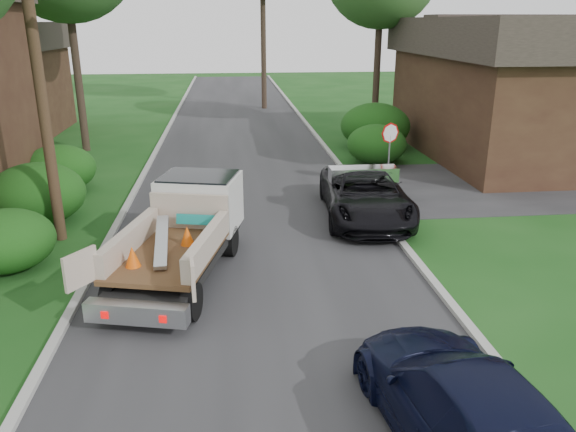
# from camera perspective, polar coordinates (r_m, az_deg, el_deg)

# --- Properties ---
(ground) EXTENTS (120.00, 120.00, 0.00)m
(ground) POSITION_cam_1_polar(r_m,az_deg,el_deg) (12.17, -2.47, -9.91)
(ground) COLOR #144112
(ground) RESTS_ON ground
(road) EXTENTS (8.00, 90.00, 0.02)m
(road) POSITION_cam_1_polar(r_m,az_deg,el_deg) (21.46, -4.22, 3.12)
(road) COLOR #28282B
(road) RESTS_ON ground
(side_street) EXTENTS (16.00, 7.00, 0.02)m
(side_street) POSITION_cam_1_polar(r_m,az_deg,el_deg) (24.06, 25.81, 3.00)
(side_street) COLOR #28282B
(side_street) RESTS_ON ground
(curb_left) EXTENTS (0.20, 90.00, 0.12)m
(curb_left) POSITION_cam_1_polar(r_m,az_deg,el_deg) (21.72, -15.11, 2.85)
(curb_left) COLOR #9E9E99
(curb_left) RESTS_ON ground
(curb_right) EXTENTS (0.20, 90.00, 0.12)m
(curb_right) POSITION_cam_1_polar(r_m,az_deg,el_deg) (21.95, 6.55, 3.56)
(curb_right) COLOR #9E9E99
(curb_right) RESTS_ON ground
(stop_sign) EXTENTS (0.71, 0.32, 2.48)m
(stop_sign) POSITION_cam_1_polar(r_m,az_deg,el_deg) (20.88, 10.29, 7.43)
(stop_sign) COLOR slate
(stop_sign) RESTS_ON ground
(utility_pole) EXTENTS (2.42, 1.25, 10.00)m
(utility_pole) POSITION_cam_1_polar(r_m,az_deg,el_deg) (16.37, -24.25, 14.96)
(utility_pole) COLOR #382619
(utility_pole) RESTS_ON ground
(house_right) EXTENTS (9.72, 12.96, 6.20)m
(house_right) POSITION_cam_1_polar(r_m,az_deg,el_deg) (28.27, 23.28, 12.06)
(house_right) COLOR #372016
(house_right) RESTS_ON ground
(hedge_left_a) EXTENTS (2.34, 2.34, 1.53)m
(hedge_left_a) POSITION_cam_1_polar(r_m,az_deg,el_deg) (15.60, -26.69, -2.24)
(hedge_left_a) COLOR #103D0E
(hedge_left_a) RESTS_ON ground
(hedge_left_b) EXTENTS (2.86, 2.86, 1.87)m
(hedge_left_b) POSITION_cam_1_polar(r_m,az_deg,el_deg) (18.78, -24.12, 2.08)
(hedge_left_b) COLOR #103D0E
(hedge_left_b) RESTS_ON ground
(hedge_left_c) EXTENTS (2.60, 2.60, 1.70)m
(hedge_left_c) POSITION_cam_1_polar(r_m,az_deg,el_deg) (22.12, -22.22, 4.49)
(hedge_left_c) COLOR #103D0E
(hedge_left_c) RESTS_ON ground
(hedge_right_a) EXTENTS (2.60, 2.60, 1.70)m
(hedge_right_a) POSITION_cam_1_polar(r_m,az_deg,el_deg) (25.00, 8.98, 7.23)
(hedge_right_a) COLOR #103D0E
(hedge_right_a) RESTS_ON ground
(hedge_right_b) EXTENTS (3.38, 3.38, 2.21)m
(hedge_right_b) POSITION_cam_1_polar(r_m,az_deg,el_deg) (27.98, 8.85, 9.03)
(hedge_right_b) COLOR #103D0E
(hedge_right_b) RESTS_ON ground
(flatbed_truck) EXTENTS (3.59, 5.95, 2.11)m
(flatbed_truck) POSITION_cam_1_polar(r_m,az_deg,el_deg) (14.25, -10.07, -0.68)
(flatbed_truck) COLOR black
(flatbed_truck) RESTS_ON ground
(black_pickup) EXTENTS (2.97, 5.67, 1.52)m
(black_pickup) POSITION_cam_1_polar(r_m,az_deg,el_deg) (17.83, 7.86, 2.18)
(black_pickup) COLOR black
(black_pickup) RESTS_ON ground
(navy_suv) EXTENTS (2.59, 5.21, 1.45)m
(navy_suv) POSITION_cam_1_polar(r_m,az_deg,el_deg) (8.74, 17.73, -18.25)
(navy_suv) COLOR black
(navy_suv) RESTS_ON ground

